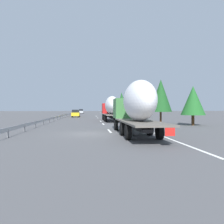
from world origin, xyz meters
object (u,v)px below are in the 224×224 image
at_px(truck_trailing, 136,105).
at_px(car_silver_hatch, 81,111).
at_px(car_yellow_coupe, 76,113).
at_px(road_sign, 117,108).
at_px(truck_lead, 111,107).

bearing_deg(truck_trailing, car_silver_hatch, 5.43).
distance_m(car_silver_hatch, car_yellow_coupe, 36.48).
bearing_deg(car_yellow_coupe, truck_trailing, -169.42).
relative_size(truck_trailing, road_sign, 3.72).
bearing_deg(truck_lead, road_sign, -10.72).
bearing_deg(car_yellow_coupe, road_sign, -98.95).
height_order(car_yellow_coupe, road_sign, road_sign).
distance_m(car_yellow_coupe, road_sign, 10.35).
distance_m(car_silver_hatch, road_sign, 39.43).
bearing_deg(truck_trailing, road_sign, -4.90).
bearing_deg(road_sign, truck_lead, 169.28).
bearing_deg(car_silver_hatch, road_sign, -165.06).
bearing_deg(truck_lead, car_yellow_coupe, 21.41).
relative_size(car_silver_hatch, car_yellow_coupe, 1.00).
xyz_separation_m(truck_trailing, car_silver_hatch, (74.20, 7.06, -1.42)).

